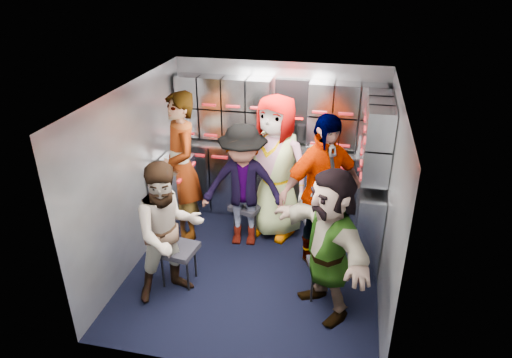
% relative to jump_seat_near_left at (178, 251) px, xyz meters
% --- Properties ---
extents(floor, '(3.00, 3.00, 0.00)m').
position_rel_jump_seat_near_left_xyz_m(floor, '(0.77, 0.43, -0.41)').
color(floor, black).
rests_on(floor, ground).
extents(wall_back, '(2.80, 0.04, 2.10)m').
position_rel_jump_seat_near_left_xyz_m(wall_back, '(0.77, 1.93, 0.64)').
color(wall_back, '#92979F').
rests_on(wall_back, ground).
extents(wall_left, '(0.04, 3.00, 2.10)m').
position_rel_jump_seat_near_left_xyz_m(wall_left, '(-0.63, 0.43, 0.64)').
color(wall_left, '#92979F').
rests_on(wall_left, ground).
extents(wall_right, '(0.04, 3.00, 2.10)m').
position_rel_jump_seat_near_left_xyz_m(wall_right, '(2.17, 0.43, 0.64)').
color(wall_right, '#92979F').
rests_on(wall_right, ground).
extents(ceiling, '(2.80, 3.00, 0.02)m').
position_rel_jump_seat_near_left_xyz_m(ceiling, '(0.77, 0.43, 1.69)').
color(ceiling, silver).
rests_on(ceiling, wall_back).
extents(cart_bank_back, '(2.68, 0.38, 0.99)m').
position_rel_jump_seat_near_left_xyz_m(cart_bank_back, '(0.77, 1.72, 0.09)').
color(cart_bank_back, '#A5ACB6').
rests_on(cart_bank_back, ground).
extents(cart_bank_left, '(0.38, 0.76, 0.99)m').
position_rel_jump_seat_near_left_xyz_m(cart_bank_left, '(-0.42, 0.99, 0.09)').
color(cart_bank_left, '#A5ACB6').
rests_on(cart_bank_left, ground).
extents(counter, '(2.68, 0.42, 0.03)m').
position_rel_jump_seat_near_left_xyz_m(counter, '(0.77, 1.72, 0.61)').
color(counter, '#B5B8BD').
rests_on(counter, cart_bank_back).
extents(locker_bank_back, '(2.68, 0.28, 0.82)m').
position_rel_jump_seat_near_left_xyz_m(locker_bank_back, '(0.77, 1.78, 1.08)').
color(locker_bank_back, '#A5ACB6').
rests_on(locker_bank_back, wall_back).
extents(locker_bank_right, '(0.28, 1.00, 0.82)m').
position_rel_jump_seat_near_left_xyz_m(locker_bank_right, '(2.02, 1.13, 1.08)').
color(locker_bank_right, '#A5ACB6').
rests_on(locker_bank_right, wall_right).
extents(right_cabinet, '(0.28, 1.20, 1.00)m').
position_rel_jump_seat_near_left_xyz_m(right_cabinet, '(2.02, 1.03, 0.09)').
color(right_cabinet, '#A5ACB6').
rests_on(right_cabinet, ground).
extents(coffee_niche, '(0.46, 0.16, 0.84)m').
position_rel_jump_seat_near_left_xyz_m(coffee_niche, '(0.95, 1.84, 1.06)').
color(coffee_niche, black).
rests_on(coffee_niche, wall_back).
extents(red_latch_strip, '(2.60, 0.02, 0.03)m').
position_rel_jump_seat_near_left_xyz_m(red_latch_strip, '(0.77, 1.52, 0.47)').
color(red_latch_strip, '#A7151B').
rests_on(red_latch_strip, cart_bank_back).
extents(jump_seat_near_left, '(0.43, 0.42, 0.46)m').
position_rel_jump_seat_near_left_xyz_m(jump_seat_near_left, '(0.00, 0.00, 0.00)').
color(jump_seat_near_left, black).
rests_on(jump_seat_near_left, ground).
extents(jump_seat_mid_left, '(0.46, 0.45, 0.44)m').
position_rel_jump_seat_near_left_xyz_m(jump_seat_mid_left, '(0.51, 1.11, -0.02)').
color(jump_seat_mid_left, black).
rests_on(jump_seat_mid_left, ground).
extents(jump_seat_center, '(0.41, 0.40, 0.41)m').
position_rel_jump_seat_near_left_xyz_m(jump_seat_center, '(0.85, 1.43, -0.05)').
color(jump_seat_center, black).
rests_on(jump_seat_center, ground).
extents(jump_seat_mid_right, '(0.48, 0.47, 0.45)m').
position_rel_jump_seat_near_left_xyz_m(jump_seat_mid_right, '(1.46, 0.92, -0.01)').
color(jump_seat_mid_right, black).
rests_on(jump_seat_mid_right, ground).
extents(jump_seat_near_right, '(0.46, 0.45, 0.43)m').
position_rel_jump_seat_near_left_xyz_m(jump_seat_near_right, '(1.61, 0.10, -0.03)').
color(jump_seat_near_right, black).
rests_on(jump_seat_near_right, ground).
extents(attendant_standing, '(0.77, 0.83, 1.90)m').
position_rel_jump_seat_near_left_xyz_m(attendant_standing, '(-0.28, 0.96, 0.54)').
color(attendant_standing, black).
rests_on(attendant_standing, ground).
extents(attendant_arc_a, '(0.95, 0.93, 1.54)m').
position_rel_jump_seat_near_left_xyz_m(attendant_arc_a, '(-0.00, -0.18, 0.36)').
color(attendant_arc_a, black).
rests_on(attendant_arc_a, ground).
extents(attendant_arc_b, '(1.08, 0.69, 1.58)m').
position_rel_jump_seat_near_left_xyz_m(attendant_arc_b, '(0.51, 0.93, 0.38)').
color(attendant_arc_b, black).
rests_on(attendant_arc_b, ground).
extents(attendant_arc_c, '(1.04, 0.83, 1.86)m').
position_rel_jump_seat_near_left_xyz_m(attendant_arc_c, '(0.85, 1.25, 0.52)').
color(attendant_arc_c, black).
rests_on(attendant_arc_c, ground).
extents(attendant_arc_d, '(1.12, 1.03, 1.83)m').
position_rel_jump_seat_near_left_xyz_m(attendant_arc_d, '(1.46, 0.74, 0.51)').
color(attendant_arc_d, black).
rests_on(attendant_arc_d, ground).
extents(attendant_arc_e, '(1.29, 1.44, 1.59)m').
position_rel_jump_seat_near_left_xyz_m(attendant_arc_e, '(1.61, -0.08, 0.39)').
color(attendant_arc_e, black).
rests_on(attendant_arc_e, ground).
extents(bottle_left, '(0.07, 0.07, 0.22)m').
position_rel_jump_seat_near_left_xyz_m(bottle_left, '(0.68, 1.67, 0.73)').
color(bottle_left, white).
rests_on(bottle_left, counter).
extents(bottle_mid, '(0.06, 0.06, 0.28)m').
position_rel_jump_seat_near_left_xyz_m(bottle_mid, '(0.24, 1.67, 0.76)').
color(bottle_mid, white).
rests_on(bottle_mid, counter).
extents(bottle_right, '(0.07, 0.07, 0.26)m').
position_rel_jump_seat_near_left_xyz_m(bottle_right, '(1.84, 1.67, 0.75)').
color(bottle_right, white).
rests_on(bottle_right, counter).
extents(cup_left, '(0.07, 0.07, 0.11)m').
position_rel_jump_seat_near_left_xyz_m(cup_left, '(0.20, 1.66, 0.67)').
color(cup_left, beige).
rests_on(cup_left, counter).
extents(cup_right, '(0.08, 0.08, 0.09)m').
position_rel_jump_seat_near_left_xyz_m(cup_right, '(1.26, 1.66, 0.67)').
color(cup_right, beige).
rests_on(cup_right, counter).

